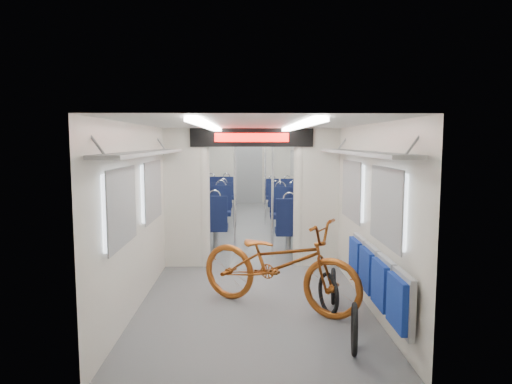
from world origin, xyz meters
TOP-DOWN VIEW (x-y plane):
  - carriage at (0.00, -0.27)m, footprint 12.00×12.02m
  - bicycle at (0.31, -4.02)m, footprint 2.26×1.75m
  - flip_bench at (1.35, -4.63)m, footprint 0.12×2.16m
  - bike_hoop_a at (0.96, -5.30)m, footprint 0.15×0.52m
  - bike_hoop_b at (0.90, -4.25)m, footprint 0.19×0.51m
  - bike_hoop_c at (1.03, -3.90)m, footprint 0.12×0.47m
  - seat_bay_near_left at (-0.93, 0.23)m, footprint 0.96×2.30m
  - seat_bay_near_right at (0.93, -0.20)m, footprint 0.96×2.31m
  - seat_bay_far_left at (-0.93, 3.34)m, footprint 0.93×2.19m
  - seat_bay_far_right at (0.93, 3.39)m, footprint 0.89×1.96m
  - stanchion_near_left at (-0.31, -1.12)m, footprint 0.04×0.04m
  - stanchion_near_right at (0.38, -1.44)m, footprint 0.04×0.04m
  - stanchion_far_left at (-0.35, 1.66)m, footprint 0.04×0.04m
  - stanchion_far_right at (0.38, 1.77)m, footprint 0.04×0.04m

SIDE VIEW (x-z plane):
  - bike_hoop_c at x=1.03m, z-range -0.03..0.45m
  - bike_hoop_b at x=0.90m, z-range -0.03..0.49m
  - bike_hoop_a at x=0.96m, z-range -0.03..0.50m
  - seat_bay_far_right at x=0.93m, z-range 0.00..1.06m
  - seat_bay_far_left at x=-0.93m, z-range -0.01..1.13m
  - bicycle at x=0.31m, z-range 0.00..1.14m
  - seat_bay_near_left at x=-0.93m, z-range -0.01..1.16m
  - seat_bay_near_right at x=0.93m, z-range -0.01..1.16m
  - flip_bench at x=1.35m, z-range 0.29..0.87m
  - stanchion_near_left at x=-0.31m, z-range 0.00..2.30m
  - stanchion_near_right at x=0.38m, z-range 0.00..2.30m
  - stanchion_far_left at x=-0.35m, z-range 0.00..2.30m
  - stanchion_far_right at x=0.38m, z-range 0.00..2.30m
  - carriage at x=0.00m, z-range 0.35..2.66m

